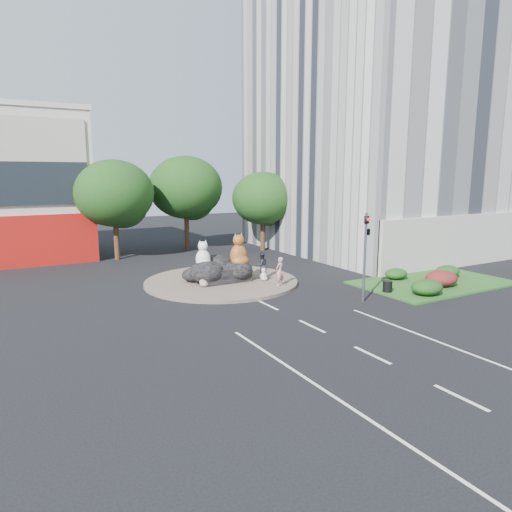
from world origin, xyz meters
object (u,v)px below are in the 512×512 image
(kitten_white, at_px, (264,274))
(pedestrian_pink, at_px, (280,271))
(cat_white, at_px, (203,254))
(kitten_calico, at_px, (204,279))
(pedestrian_dark, at_px, (262,265))
(cat_tabby, at_px, (239,250))
(litter_bin, at_px, (387,286))

(kitten_white, xyz_separation_m, pedestrian_pink, (0.18, -1.67, 0.46))
(kitten_white, distance_m, pedestrian_pink, 1.74)
(cat_white, xyz_separation_m, kitten_white, (3.55, -1.65, -1.37))
(kitten_white, bearing_deg, cat_white, 145.50)
(cat_white, relative_size, kitten_white, 2.07)
(kitten_calico, bearing_deg, cat_white, 86.75)
(pedestrian_pink, height_order, pedestrian_dark, pedestrian_pink)
(pedestrian_pink, bearing_deg, pedestrian_dark, -117.19)
(cat_tabby, xyz_separation_m, pedestrian_pink, (1.47, -2.71, -1.10))
(kitten_calico, distance_m, kitten_white, 4.09)
(litter_bin, bearing_deg, cat_tabby, 132.94)
(pedestrian_pink, distance_m, litter_bin, 6.55)
(cat_tabby, distance_m, pedestrian_pink, 3.27)
(pedestrian_dark, bearing_deg, pedestrian_pink, 83.72)
(kitten_calico, relative_size, kitten_white, 1.14)
(kitten_calico, distance_m, litter_bin, 11.16)
(cat_tabby, bearing_deg, litter_bin, -48.03)
(cat_white, distance_m, kitten_calico, 1.87)
(kitten_white, distance_m, litter_bin, 7.82)
(cat_white, relative_size, pedestrian_dark, 1.05)
(kitten_white, bearing_deg, kitten_calico, 164.59)
(cat_tabby, relative_size, pedestrian_pink, 1.23)
(litter_bin, bearing_deg, pedestrian_pink, 139.68)
(cat_white, height_order, kitten_white, cat_white)
(pedestrian_pink, xyz_separation_m, pedestrian_dark, (0.07, 2.36, -0.04))
(kitten_calico, height_order, kitten_white, kitten_calico)
(cat_white, bearing_deg, cat_tabby, -0.57)
(kitten_calico, bearing_deg, kitten_white, 13.46)
(kitten_calico, xyz_separation_m, kitten_white, (4.07, -0.41, -0.06))
(cat_white, distance_m, pedestrian_pink, 5.08)
(pedestrian_dark, relative_size, litter_bin, 2.61)
(cat_tabby, height_order, pedestrian_dark, cat_tabby)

